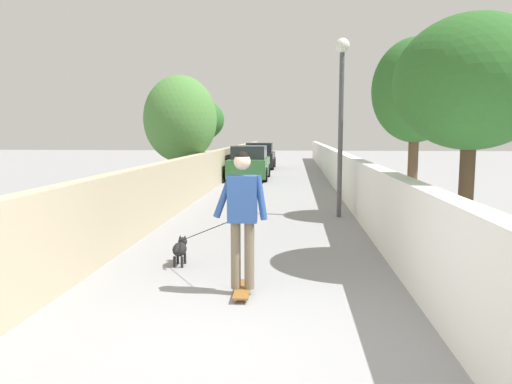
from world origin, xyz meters
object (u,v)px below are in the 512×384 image
tree_left_far (180,119)px  dog (180,248)px  tree_right_distant (416,91)px  person_skateboarder (242,209)px  tree_left_near (197,120)px  car_far (260,157)px  car_near (249,164)px  skateboard (243,289)px  lamp_post (341,97)px  tree_right_mid (472,84)px

tree_left_far → dog: (-10.04, -2.35, -2.34)m
tree_right_distant → person_skateboarder: 7.15m
tree_left_far → person_skateboarder: bearing=-162.9°
tree_left_near → person_skateboarder: 17.92m
dog → tree_left_near: bearing=10.4°
car_far → tree_left_near: bearing=153.6°
person_skateboarder → car_far: 22.86m
dog → car_near: bearing=0.9°
skateboard → dog: 1.78m
lamp_post → tree_right_distant: bearing=-97.4°
lamp_post → tree_right_mid: bearing=-162.8°
lamp_post → car_far: lamp_post is taller
tree_right_distant → tree_right_mid: bearing=176.5°
lamp_post → skateboard: bearing=163.4°
tree_right_distant → car_near: 11.47m
tree_left_far → car_far: (11.44, -2.11, -1.90)m
tree_right_distant → car_far: 17.81m
tree_right_distant → car_near: size_ratio=1.11×
car_far → tree_right_mid: bearing=-167.7°
lamp_post → car_far: size_ratio=1.15×
tree_left_near → car_near: bearing=-118.0°
person_skateboarder → dog: size_ratio=1.11×
car_near → lamp_post: bearing=-162.0°
tree_right_distant → lamp_post: size_ratio=0.99×
lamp_post → car_far: (16.71, 3.20, -2.31)m
tree_left_near → person_skateboarder: size_ratio=2.12×
tree_left_near → skateboard: bearing=-166.8°
car_far → person_skateboarder: bearing=-176.5°
tree_left_near → tree_right_distant: tree_right_distant is taller
tree_left_far → car_far: tree_left_far is taller
tree_left_near → car_far: bearing=-26.4°
lamp_post → skateboard: lamp_post is taller
tree_right_distant → skateboard: (-5.88, 3.56, -3.05)m
tree_right_distant → car_near: tree_right_distant is taller
person_skateboarder → dog: person_skateboarder is taller
tree_right_distant → skateboard: bearing=148.8°
skateboard → car_far: 22.87m
car_near → car_far: size_ratio=1.03×
person_skateboarder → tree_left_near: bearing=13.2°
tree_left_near → lamp_post: 12.73m
skateboard → tree_right_distant: bearing=-31.2°
skateboard → person_skateboarder: (-0.00, 0.00, 1.08)m
tree_right_mid → skateboard: (-1.38, 3.28, -2.78)m
person_skateboarder → lamp_post: bearing=-16.6°
car_near → car_far: same height
tree_right_mid → tree_left_near: bearing=24.7°
tree_right_distant → person_skateboarder: bearing=148.8°
person_skateboarder → tree_right_distant: bearing=-31.2°
tree_right_mid → car_near: 15.44m
tree_right_mid → car_far: 22.04m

